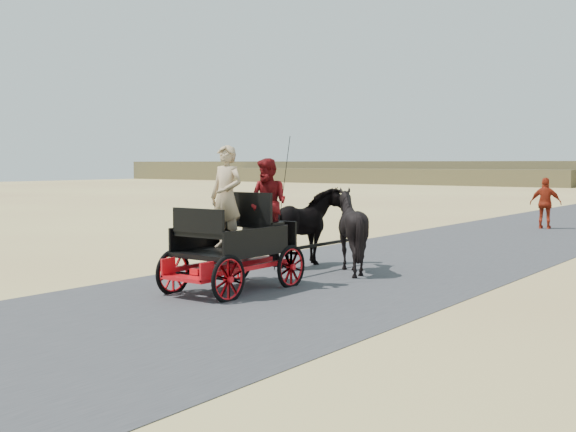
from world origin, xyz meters
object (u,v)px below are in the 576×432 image
Objects in this scene: carriage at (234,270)px; horse_left at (306,228)px; pedestrian at (546,203)px; horse_right at (351,230)px.

horse_left is (-0.55, 3.00, 0.49)m from carriage.
pedestrian is at bearing -96.42° from horse_left.
horse_right is at bearing 78.09° from pedestrian.
horse_left is 1.16× the size of pedestrian.
horse_left is at bearing 0.00° from horse_right.
pedestrian reaches higher than horse_left.
pedestrian reaches higher than horse_right.
pedestrian is (0.81, 15.10, 0.50)m from carriage.
carriage is 3.09m from horse_left.
horse_right is at bearing 79.61° from carriage.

